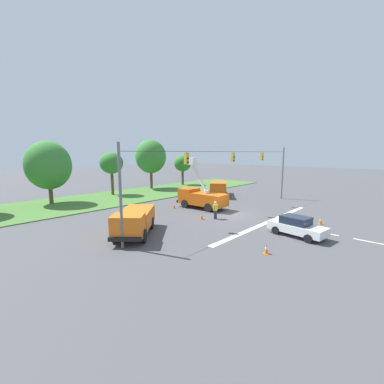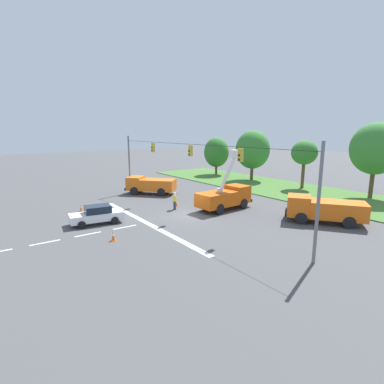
{
  "view_description": "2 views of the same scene",
  "coord_description": "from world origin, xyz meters",
  "px_view_note": "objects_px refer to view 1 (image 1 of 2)",
  "views": [
    {
      "loc": [
        -22.24,
        -14.95,
        6.52
      ],
      "look_at": [
        -1.67,
        3.88,
        2.21
      ],
      "focal_mm": 24.0,
      "sensor_mm": 36.0,
      "label": 1
    },
    {
      "loc": [
        22.3,
        -15.6,
        7.68
      ],
      "look_at": [
        -0.27,
        0.62,
        2.08
      ],
      "focal_mm": 28.0,
      "sensor_mm": 36.0,
      "label": 2
    }
  ],
  "objects_px": {
    "tree_west": "(48,165)",
    "sedan_white": "(297,226)",
    "traffic_cone_foreground_right": "(321,221)",
    "traffic_cone_mid_left": "(202,216)",
    "utility_truck_support_near": "(134,220)",
    "utility_truck_support_far": "(218,188)",
    "road_worker": "(215,209)",
    "tree_east": "(151,157)",
    "tree_centre": "(111,163)",
    "traffic_cone_foreground_left": "(266,249)",
    "tree_far_east": "(183,163)",
    "traffic_cone_mid_right": "(174,206)",
    "utility_truck_bucket_lift": "(201,197)"
  },
  "relations": [
    {
      "from": "traffic_cone_foreground_left",
      "to": "traffic_cone_foreground_right",
      "type": "xyz_separation_m",
      "value": [
        9.71,
        -0.48,
        0.05
      ]
    },
    {
      "from": "tree_west",
      "to": "traffic_cone_foreground_right",
      "type": "relative_size",
      "value": 10.9
    },
    {
      "from": "tree_far_east",
      "to": "traffic_cone_mid_left",
      "type": "height_order",
      "value": "tree_far_east"
    },
    {
      "from": "utility_truck_bucket_lift",
      "to": "sedan_white",
      "type": "xyz_separation_m",
      "value": [
        -2.68,
        -12.14,
        -0.56
      ]
    },
    {
      "from": "utility_truck_support_far",
      "to": "traffic_cone_mid_right",
      "type": "relative_size",
      "value": 10.83
    },
    {
      "from": "traffic_cone_foreground_right",
      "to": "tree_west",
      "type": "bearing_deg",
      "value": 114.97
    },
    {
      "from": "tree_east",
      "to": "utility_truck_support_far",
      "type": "distance_m",
      "value": 14.29
    },
    {
      "from": "road_worker",
      "to": "traffic_cone_foreground_right",
      "type": "height_order",
      "value": "road_worker"
    },
    {
      "from": "tree_west",
      "to": "utility_truck_bucket_lift",
      "type": "xyz_separation_m",
      "value": [
        11.05,
        -15.62,
        -3.57
      ]
    },
    {
      "from": "traffic_cone_foreground_right",
      "to": "traffic_cone_mid_left",
      "type": "relative_size",
      "value": 1.08
    },
    {
      "from": "tree_west",
      "to": "traffic_cone_mid_right",
      "type": "xyz_separation_m",
      "value": [
        8.91,
        -13.2,
        -4.63
      ]
    },
    {
      "from": "tree_far_east",
      "to": "traffic_cone_mid_left",
      "type": "xyz_separation_m",
      "value": [
        -17.91,
        -20.24,
        -4.02
      ]
    },
    {
      "from": "traffic_cone_foreground_right",
      "to": "traffic_cone_mid_left",
      "type": "distance_m",
      "value": 10.95
    },
    {
      "from": "utility_truck_support_near",
      "to": "traffic_cone_foreground_left",
      "type": "height_order",
      "value": "utility_truck_support_near"
    },
    {
      "from": "tree_centre",
      "to": "utility_truck_support_near",
      "type": "distance_m",
      "value": 21.01
    },
    {
      "from": "tree_west",
      "to": "sedan_white",
      "type": "relative_size",
      "value": 1.77
    },
    {
      "from": "traffic_cone_foreground_left",
      "to": "road_worker",
      "type": "bearing_deg",
      "value": 58.31
    },
    {
      "from": "tree_east",
      "to": "sedan_white",
      "type": "relative_size",
      "value": 1.95
    },
    {
      "from": "utility_truck_support_near",
      "to": "utility_truck_support_far",
      "type": "height_order",
      "value": "utility_truck_support_far"
    },
    {
      "from": "utility_truck_bucket_lift",
      "to": "road_worker",
      "type": "distance_m",
      "value": 5.08
    },
    {
      "from": "sedan_white",
      "to": "traffic_cone_foreground_right",
      "type": "height_order",
      "value": "sedan_white"
    },
    {
      "from": "tree_far_east",
      "to": "road_worker",
      "type": "xyz_separation_m",
      "value": [
        -16.85,
        -21.11,
        -3.35
      ]
    },
    {
      "from": "tree_far_east",
      "to": "traffic_cone_foreground_right",
      "type": "bearing_deg",
      "value": -112.15
    },
    {
      "from": "road_worker",
      "to": "traffic_cone_mid_right",
      "type": "bearing_deg",
      "value": 84.29
    },
    {
      "from": "traffic_cone_mid_left",
      "to": "tree_far_east",
      "type": "bearing_deg",
      "value": 48.49
    },
    {
      "from": "road_worker",
      "to": "tree_east",
      "type": "bearing_deg",
      "value": 66.97
    },
    {
      "from": "tree_centre",
      "to": "utility_truck_support_near",
      "type": "height_order",
      "value": "tree_centre"
    },
    {
      "from": "tree_west",
      "to": "tree_centre",
      "type": "height_order",
      "value": "tree_west"
    },
    {
      "from": "tree_west",
      "to": "tree_centre",
      "type": "relative_size",
      "value": 1.21
    },
    {
      "from": "tree_far_east",
      "to": "tree_centre",
      "type": "bearing_deg",
      "value": -177.14
    },
    {
      "from": "utility_truck_bucket_lift",
      "to": "utility_truck_support_far",
      "type": "xyz_separation_m",
      "value": [
        8.41,
        3.77,
        -0.12
      ]
    },
    {
      "from": "tree_centre",
      "to": "utility_truck_bucket_lift",
      "type": "xyz_separation_m",
      "value": [
        2.1,
        -16.08,
        -3.54
      ]
    },
    {
      "from": "utility_truck_support_near",
      "to": "traffic_cone_foreground_left",
      "type": "bearing_deg",
      "value": -69.96
    },
    {
      "from": "tree_west",
      "to": "tree_far_east",
      "type": "height_order",
      "value": "tree_west"
    },
    {
      "from": "tree_far_east",
      "to": "traffic_cone_mid_right",
      "type": "distance_m",
      "value": 22.08
    },
    {
      "from": "tree_centre",
      "to": "tree_far_east",
      "type": "height_order",
      "value": "tree_centre"
    },
    {
      "from": "tree_west",
      "to": "road_worker",
      "type": "relative_size",
      "value": 4.49
    },
    {
      "from": "tree_east",
      "to": "traffic_cone_foreground_right",
      "type": "bearing_deg",
      "value": -98.08
    },
    {
      "from": "tree_west",
      "to": "tree_centre",
      "type": "bearing_deg",
      "value": 2.96
    },
    {
      "from": "utility_truck_bucket_lift",
      "to": "road_worker",
      "type": "bearing_deg",
      "value": -123.51
    },
    {
      "from": "tree_east",
      "to": "traffic_cone_mid_right",
      "type": "bearing_deg",
      "value": -119.77
    },
    {
      "from": "traffic_cone_mid_left",
      "to": "traffic_cone_mid_right",
      "type": "distance_m",
      "value": 6.03
    },
    {
      "from": "tree_centre",
      "to": "traffic_cone_foreground_right",
      "type": "relative_size",
      "value": 9.01
    },
    {
      "from": "tree_centre",
      "to": "traffic_cone_foreground_left",
      "type": "relative_size",
      "value": 10.2
    },
    {
      "from": "traffic_cone_foreground_right",
      "to": "utility_truck_support_near",
      "type": "bearing_deg",
      "value": 142.77
    },
    {
      "from": "utility_truck_bucket_lift",
      "to": "traffic_cone_foreground_right",
      "type": "distance_m",
      "value": 12.76
    },
    {
      "from": "utility_truck_support_far",
      "to": "utility_truck_support_near",
      "type": "bearing_deg",
      "value": -162.14
    },
    {
      "from": "road_worker",
      "to": "traffic_cone_foreground_left",
      "type": "relative_size",
      "value": 2.75
    },
    {
      "from": "utility_truck_support_near",
      "to": "utility_truck_support_far",
      "type": "bearing_deg",
      "value": 17.86
    },
    {
      "from": "sedan_white",
      "to": "traffic_cone_foreground_right",
      "type": "bearing_deg",
      "value": -4.97
    }
  ]
}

